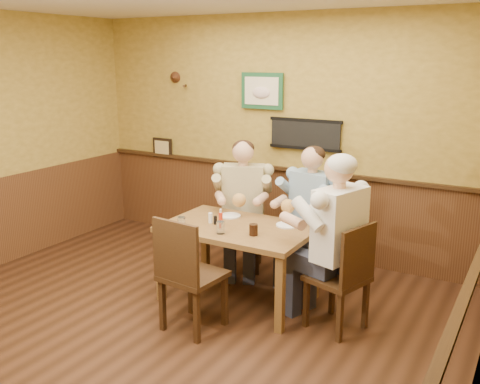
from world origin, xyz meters
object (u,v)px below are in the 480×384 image
(chair_back_right, at_px, (311,239))
(pepper_shaker, at_px, (215,220))
(water_glass_mid, at_px, (221,228))
(salt_shaker, at_px, (210,218))
(dining_table, at_px, (238,235))
(diner_blue_polo, at_px, (312,221))
(chair_back_left, at_px, (243,230))
(chair_near_side, at_px, (193,273))
(chair_right_end, at_px, (337,276))
(cola_tumbler, at_px, (254,230))
(diner_white_elder, at_px, (338,253))
(diner_tan_shirt, at_px, (243,213))
(water_glass_left, at_px, (182,223))
(hot_sauce_bottle, at_px, (221,219))

(chair_back_right, bearing_deg, pepper_shaker, -115.96)
(water_glass_mid, xyz_separation_m, salt_shaker, (-0.25, 0.22, -0.01))
(dining_table, relative_size, diner_blue_polo, 1.08)
(chair_back_left, xyz_separation_m, water_glass_mid, (0.32, -0.97, 0.35))
(chair_back_right, relative_size, chair_near_side, 0.88)
(chair_back_left, bearing_deg, chair_back_right, -16.68)
(chair_near_side, relative_size, diner_blue_polo, 0.80)
(chair_back_left, xyz_separation_m, chair_right_end, (1.37, -0.77, 0.03))
(water_glass_mid, bearing_deg, dining_table, 84.83)
(salt_shaker, bearing_deg, diner_blue_polo, 50.32)
(water_glass_mid, bearing_deg, cola_tumbler, 21.07)
(chair_right_end, height_order, diner_white_elder, diner_white_elder)
(diner_tan_shirt, bearing_deg, chair_near_side, -102.09)
(chair_back_right, bearing_deg, chair_right_end, -44.75)
(chair_near_side, distance_m, cola_tumbler, 0.67)
(diner_white_elder, bearing_deg, salt_shaker, -73.06)
(diner_white_elder, xyz_separation_m, water_glass_mid, (-1.05, -0.21, 0.11))
(cola_tumbler, relative_size, pepper_shaker, 1.25)
(dining_table, height_order, chair_right_end, chair_right_end)
(dining_table, xyz_separation_m, water_glass_left, (-0.42, -0.33, 0.15))
(chair_back_right, relative_size, hot_sauce_bottle, 5.73)
(chair_back_left, distance_m, diner_tan_shirt, 0.20)
(diner_tan_shirt, relative_size, salt_shaker, 13.04)
(chair_right_end, distance_m, hot_sauce_bottle, 1.20)
(dining_table, bearing_deg, cola_tumbler, -32.73)
(water_glass_left, bearing_deg, diner_white_elder, 10.48)
(dining_table, height_order, chair_back_right, chair_back_right)
(diner_tan_shirt, relative_size, diner_white_elder, 0.94)
(cola_tumbler, bearing_deg, salt_shaker, 168.00)
(chair_back_left, relative_size, water_glass_mid, 8.02)
(chair_near_side, xyz_separation_m, cola_tumbler, (0.30, 0.52, 0.29))
(chair_back_left, distance_m, pepper_shaker, 0.85)
(chair_back_right, bearing_deg, diner_blue_polo, 0.00)
(diner_blue_polo, bearing_deg, salt_shaker, -119.12)
(water_glass_left, xyz_separation_m, salt_shaker, (0.14, 0.28, -0.01))
(dining_table, bearing_deg, chair_right_end, -3.70)
(pepper_shaker, bearing_deg, dining_table, 17.17)
(chair_right_end, relative_size, pepper_shaker, 11.73)
(hot_sauce_bottle, bearing_deg, salt_shaker, 159.50)
(chair_right_end, relative_size, diner_white_elder, 0.70)
(hot_sauce_bottle, height_order, pepper_shaker, hot_sauce_bottle)
(water_glass_left, relative_size, water_glass_mid, 0.98)
(cola_tumbler, distance_m, pepper_shaker, 0.48)
(chair_right_end, height_order, cola_tumbler, chair_right_end)
(chair_back_right, height_order, chair_near_side, chair_near_side)
(water_glass_left, distance_m, cola_tumbler, 0.70)
(diner_white_elder, bearing_deg, chair_near_side, -42.34)
(water_glass_left, bearing_deg, diner_tan_shirt, 85.72)
(chair_back_right, xyz_separation_m, diner_white_elder, (0.60, -0.86, 0.24))
(cola_tumbler, bearing_deg, pepper_shaker, 168.13)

